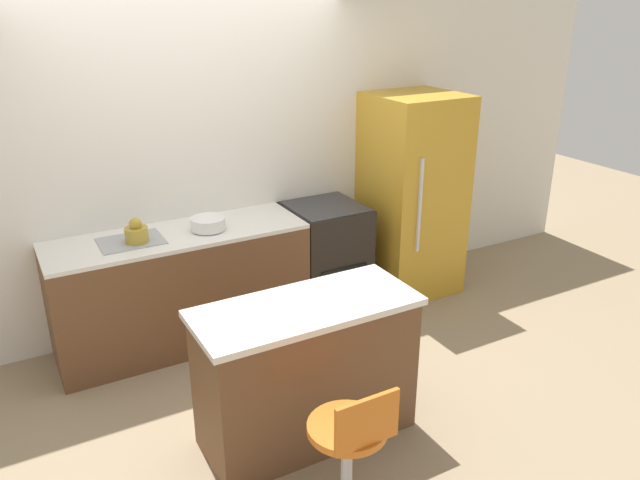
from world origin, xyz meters
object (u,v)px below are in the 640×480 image
(refrigerator, at_px, (412,195))
(stool_chair, at_px, (350,452))
(kettle, at_px, (136,233))
(oven_range, at_px, (325,256))
(mixing_bowl, at_px, (208,223))

(refrigerator, bearing_deg, stool_chair, -132.65)
(kettle, bearing_deg, stool_chair, -76.49)
(oven_range, height_order, kettle, kettle)
(oven_range, relative_size, kettle, 5.03)
(refrigerator, distance_m, mixing_bowl, 1.86)
(stool_chair, bearing_deg, kettle, 103.51)
(oven_range, distance_m, mixing_bowl, 1.14)
(refrigerator, bearing_deg, mixing_bowl, 179.73)
(oven_range, xyz_separation_m, refrigerator, (0.84, -0.05, 0.43))
(refrigerator, height_order, kettle, refrigerator)
(oven_range, height_order, stool_chair, oven_range)
(stool_chair, distance_m, kettle, 2.19)
(refrigerator, xyz_separation_m, mixing_bowl, (-1.86, 0.01, 0.07))
(stool_chair, xyz_separation_m, mixing_bowl, (0.03, 2.06, 0.55))
(stool_chair, xyz_separation_m, kettle, (-0.49, 2.06, 0.58))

